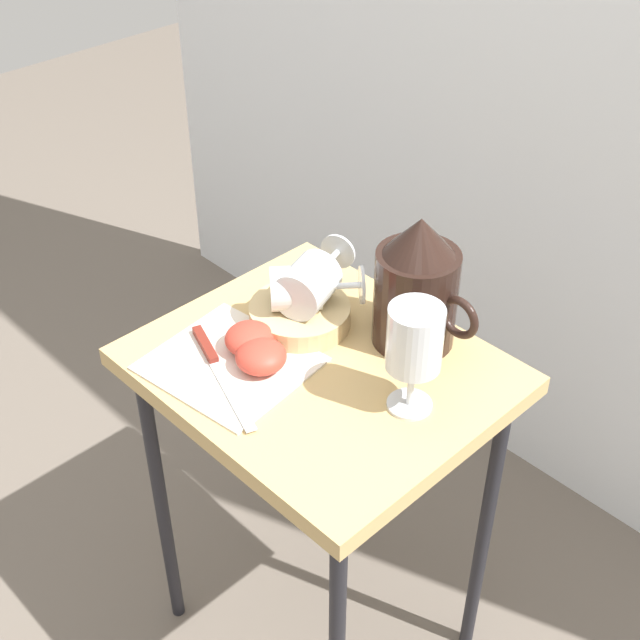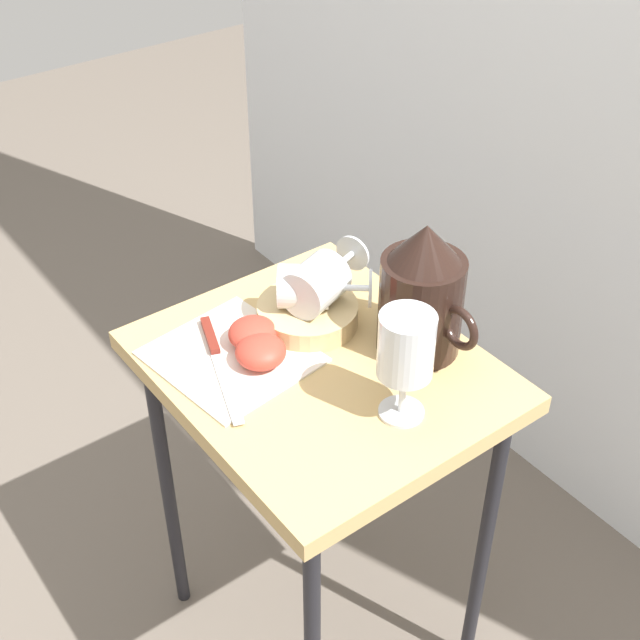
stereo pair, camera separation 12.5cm
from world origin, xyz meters
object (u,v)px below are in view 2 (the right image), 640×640
wine_glass_tipped_far (307,287)px  apple_half_right (261,352)px  basket_tray (308,314)px  apple_half_left (253,333)px  table (320,400)px  wine_glass_upright (406,351)px  knife (216,353)px  wine_glass_tipped_near (317,283)px  pitcher (422,301)px

wine_glass_tipped_far → apple_half_right: (0.04, -0.11, -0.04)m
basket_tray → apple_half_left: bearing=-91.4°
table → apple_half_right: size_ratio=8.82×
wine_glass_upright → wine_glass_tipped_far: bearing=175.7°
wine_glass_upright → apple_half_right: wine_glass_upright is taller
wine_glass_upright → knife: 0.31m
wine_glass_tipped_near → knife: bearing=-96.7°
basket_tray → apple_half_left: (-0.00, -0.10, 0.01)m
apple_half_left → apple_half_right: same height
apple_half_left → knife: bearing=-101.1°
apple_half_left → basket_tray: bearing=88.6°
wine_glass_upright → basket_tray: bearing=175.7°
pitcher → table: bearing=-112.4°
pitcher → knife: size_ratio=0.93×
apple_half_left → wine_glass_tipped_far: bearing=88.3°
wine_glass_tipped_near → knife: 0.19m
basket_tray → apple_half_left: size_ratio=2.10×
wine_glass_upright → knife: bearing=-151.2°
table → apple_half_right: 0.13m
basket_tray → wine_glass_tipped_far: bearing=4.0°
table → wine_glass_tipped_far: (-0.09, 0.04, 0.14)m
wine_glass_upright → apple_half_left: wine_glass_upright is taller
pitcher → wine_glass_upright: 0.15m
table → knife: (-0.10, -0.12, 0.08)m
wine_glass_tipped_far → basket_tray: bearing=-176.0°
basket_tray → pitcher: (0.15, 0.10, 0.07)m
table → basket_tray: size_ratio=4.21×
wine_glass_tipped_far → knife: (-0.01, -0.16, -0.06)m
wine_glass_upright → knife: (-0.26, -0.14, -0.10)m
table → apple_half_left: bearing=-148.7°
basket_tray → knife: (-0.01, -0.16, -0.01)m
wine_glass_tipped_near → wine_glass_upright: bearing=-7.6°
pitcher → knife: 0.31m
wine_glass_tipped_near → knife: (-0.02, -0.17, -0.07)m
basket_tray → wine_glass_tipped_far: 0.05m
table → wine_glass_upright: wine_glass_upright is taller
wine_glass_tipped_near → knife: size_ratio=0.72×
table → pitcher: size_ratio=3.12×
pitcher → apple_half_left: pitcher is taller
wine_glass_tipped_near → wine_glass_tipped_far: wine_glass_tipped_near is taller
apple_half_right → wine_glass_upright: bearing=25.5°
basket_tray → wine_glass_upright: bearing=-4.3°
pitcher → knife: bearing=-122.2°
pitcher → wine_glass_upright: size_ratio=1.28×
wine_glass_tipped_near → apple_half_right: bearing=-75.0°
wine_glass_upright → apple_half_right: 0.24m
pitcher → wine_glass_tipped_near: size_ratio=1.29×
basket_tray → apple_half_left: apple_half_left is taller
pitcher → wine_glass_tipped_near: 0.17m
wine_glass_upright → wine_glass_tipped_near: (-0.24, 0.03, -0.04)m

